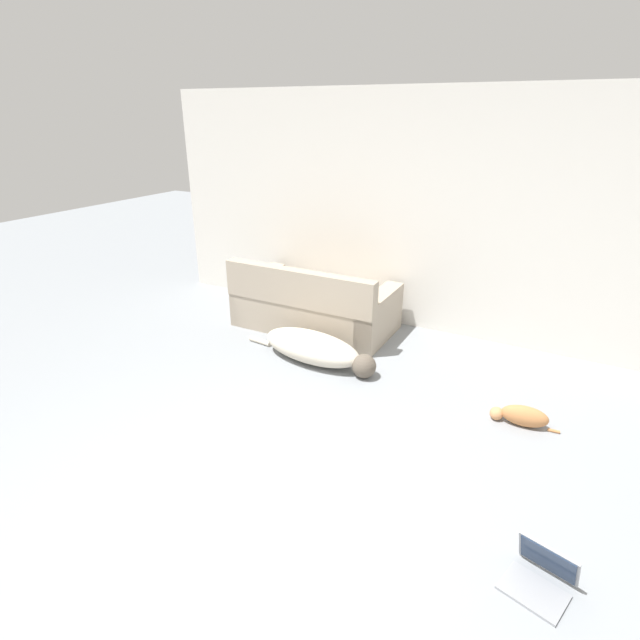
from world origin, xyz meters
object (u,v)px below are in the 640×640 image
Objects in this scene: couch at (314,307)px; laptop_open at (542,572)px; dog at (315,348)px; cat at (521,416)px.

laptop_open is at bearing 138.54° from couch.
cat is (1.97, -0.16, -0.06)m from dog.
dog reaches higher than laptop_open.
couch is 4.60× the size of laptop_open.
laptop_open reaches higher than cat.
dog is (0.42, -0.72, -0.11)m from couch.
couch is at bearing 125.79° from dog.
cat is at bearing 117.93° from laptop_open.
dog reaches higher than cat.
dog is 1.98m from cat.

